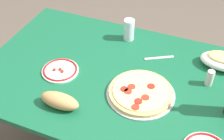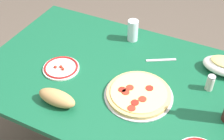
{
  "view_description": "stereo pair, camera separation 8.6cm",
  "coord_description": "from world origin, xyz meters",
  "px_view_note": "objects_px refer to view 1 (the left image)",
  "views": [
    {
      "loc": [
        0.46,
        -1.12,
        1.81
      ],
      "look_at": [
        0.0,
        0.0,
        0.75
      ],
      "focal_mm": 48.82,
      "sensor_mm": 36.0,
      "label": 1
    },
    {
      "loc": [
        0.53,
        -1.08,
        1.81
      ],
      "look_at": [
        0.0,
        0.0,
        0.75
      ],
      "focal_mm": 48.82,
      "sensor_mm": 36.0,
      "label": 2
    }
  ],
  "objects_px": {
    "pepperoni_pizza": "(141,92)",
    "bread_loaf": "(60,101)",
    "water_glass": "(129,30)",
    "spice_shaker": "(210,78)",
    "baked_pasta_dish": "(223,60)",
    "dining_table": "(112,88)",
    "side_plate_near": "(60,70)"
  },
  "relations": [
    {
      "from": "spice_shaker",
      "to": "pepperoni_pizza",
      "type": "bearing_deg",
      "value": -145.96
    },
    {
      "from": "baked_pasta_dish",
      "to": "side_plate_near",
      "type": "distance_m",
      "value": 0.88
    },
    {
      "from": "water_glass",
      "to": "spice_shaker",
      "type": "bearing_deg",
      "value": -23.37
    },
    {
      "from": "spice_shaker",
      "to": "water_glass",
      "type": "bearing_deg",
      "value": 156.63
    },
    {
      "from": "dining_table",
      "to": "spice_shaker",
      "type": "height_order",
      "value": "spice_shaker"
    },
    {
      "from": "water_glass",
      "to": "spice_shaker",
      "type": "relative_size",
      "value": 1.53
    },
    {
      "from": "dining_table",
      "to": "baked_pasta_dish",
      "type": "relative_size",
      "value": 5.85
    },
    {
      "from": "baked_pasta_dish",
      "to": "bread_loaf",
      "type": "xyz_separation_m",
      "value": [
        -0.67,
        -0.59,
        -0.0
      ]
    },
    {
      "from": "dining_table",
      "to": "spice_shaker",
      "type": "bearing_deg",
      "value": 13.49
    },
    {
      "from": "pepperoni_pizza",
      "to": "water_glass",
      "type": "distance_m",
      "value": 0.48
    },
    {
      "from": "water_glass",
      "to": "side_plate_near",
      "type": "height_order",
      "value": "water_glass"
    },
    {
      "from": "dining_table",
      "to": "spice_shaker",
      "type": "xyz_separation_m",
      "value": [
        0.49,
        0.12,
        0.15
      ]
    },
    {
      "from": "side_plate_near",
      "to": "dining_table",
      "type": "bearing_deg",
      "value": 17.52
    },
    {
      "from": "bread_loaf",
      "to": "baked_pasta_dish",
      "type": "bearing_deg",
      "value": 41.3
    },
    {
      "from": "bread_loaf",
      "to": "spice_shaker",
      "type": "relative_size",
      "value": 2.27
    },
    {
      "from": "pepperoni_pizza",
      "to": "side_plate_near",
      "type": "distance_m",
      "value": 0.46
    },
    {
      "from": "dining_table",
      "to": "bread_loaf",
      "type": "height_order",
      "value": "bread_loaf"
    },
    {
      "from": "pepperoni_pizza",
      "to": "water_glass",
      "type": "height_order",
      "value": "water_glass"
    },
    {
      "from": "dining_table",
      "to": "side_plate_near",
      "type": "relative_size",
      "value": 7.09
    },
    {
      "from": "pepperoni_pizza",
      "to": "side_plate_near",
      "type": "relative_size",
      "value": 1.73
    },
    {
      "from": "pepperoni_pizza",
      "to": "bread_loaf",
      "type": "bearing_deg",
      "value": -146.48
    },
    {
      "from": "spice_shaker",
      "to": "baked_pasta_dish",
      "type": "bearing_deg",
      "value": 75.59
    },
    {
      "from": "bread_loaf",
      "to": "pepperoni_pizza",
      "type": "bearing_deg",
      "value": 33.52
    },
    {
      "from": "dining_table",
      "to": "baked_pasta_dish",
      "type": "distance_m",
      "value": 0.62
    },
    {
      "from": "side_plate_near",
      "to": "bread_loaf",
      "type": "bearing_deg",
      "value": -60.44
    },
    {
      "from": "dining_table",
      "to": "water_glass",
      "type": "xyz_separation_m",
      "value": [
        -0.03,
        0.34,
        0.17
      ]
    },
    {
      "from": "baked_pasta_dish",
      "to": "spice_shaker",
      "type": "xyz_separation_m",
      "value": [
        -0.04,
        -0.17,
        0.0
      ]
    },
    {
      "from": "baked_pasta_dish",
      "to": "bread_loaf",
      "type": "relative_size",
      "value": 1.21
    },
    {
      "from": "pepperoni_pizza",
      "to": "bread_loaf",
      "type": "distance_m",
      "value": 0.4
    },
    {
      "from": "pepperoni_pizza",
      "to": "spice_shaker",
      "type": "xyz_separation_m",
      "value": [
        0.3,
        0.2,
        0.03
      ]
    },
    {
      "from": "dining_table",
      "to": "side_plate_near",
      "type": "distance_m",
      "value": 0.3
    },
    {
      "from": "baked_pasta_dish",
      "to": "spice_shaker",
      "type": "distance_m",
      "value": 0.18
    }
  ]
}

